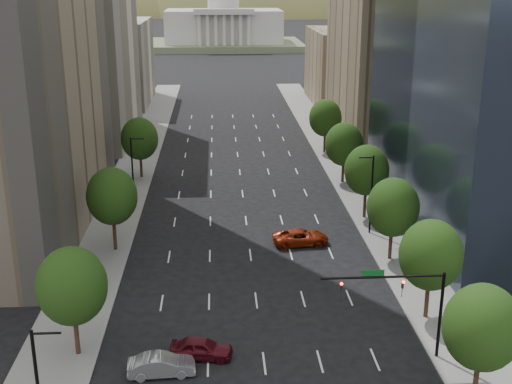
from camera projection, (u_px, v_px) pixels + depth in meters
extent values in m
cube|color=slate|center=(112.00, 223.00, 76.65)|extent=(6.00, 200.00, 0.15)
cube|color=slate|center=(377.00, 217.00, 78.40)|extent=(6.00, 200.00, 0.15)
cube|color=beige|center=(86.00, 36.00, 111.42)|extent=(14.00, 30.00, 35.00)
cube|color=beige|center=(117.00, 62.00, 145.36)|extent=(14.00, 26.00, 18.00)
cube|color=#8C7759|center=(382.00, 51.00, 112.18)|extent=(14.00, 30.00, 30.00)
cube|color=#8C7759|center=(344.00, 67.00, 145.66)|extent=(14.00, 26.00, 16.00)
cylinder|color=#382316|center=(477.00, 374.00, 44.57)|extent=(0.36, 0.36, 3.75)
ellipsoid|color=black|center=(482.00, 327.00, 43.47)|extent=(5.20, 5.20, 5.98)
cylinder|color=#382316|center=(427.00, 296.00, 54.96)|extent=(0.36, 0.36, 4.00)
ellipsoid|color=black|center=(431.00, 255.00, 53.78)|extent=(5.20, 5.20, 5.98)
cylinder|color=#382316|center=(391.00, 242.00, 66.35)|extent=(0.36, 0.36, 3.90)
ellipsoid|color=black|center=(393.00, 207.00, 65.20)|extent=(5.20, 5.20, 5.98)
cylinder|color=#382316|center=(365.00, 202.00, 77.70)|extent=(0.36, 0.36, 4.10)
ellipsoid|color=black|center=(367.00, 170.00, 76.49)|extent=(5.20, 5.20, 5.98)
cylinder|color=#382316|center=(343.00, 170.00, 91.01)|extent=(0.36, 0.36, 3.80)
ellipsoid|color=black|center=(344.00, 144.00, 89.90)|extent=(5.20, 5.20, 5.98)
cylinder|color=#382316|center=(325.00, 141.00, 106.15)|extent=(0.36, 0.36, 4.00)
ellipsoid|color=black|center=(325.00, 118.00, 104.97)|extent=(5.20, 5.20, 5.98)
cylinder|color=#382316|center=(76.00, 331.00, 49.58)|extent=(0.36, 0.36, 4.00)
ellipsoid|color=black|center=(72.00, 286.00, 48.41)|extent=(5.20, 5.20, 5.98)
cylinder|color=#382316|center=(115.00, 232.00, 68.52)|extent=(0.36, 0.36, 4.15)
ellipsoid|color=black|center=(112.00, 196.00, 67.30)|extent=(5.20, 5.20, 5.98)
cylinder|color=#382316|center=(141.00, 164.00, 93.20)|extent=(0.36, 0.36, 3.95)
ellipsoid|color=black|center=(140.00, 139.00, 92.04)|extent=(5.20, 5.20, 5.98)
cylinder|color=black|center=(371.00, 196.00, 72.16)|extent=(0.20, 0.20, 9.00)
cylinder|color=black|center=(366.00, 158.00, 70.77)|extent=(1.60, 0.14, 0.14)
cylinder|color=black|center=(46.00, 333.00, 36.15)|extent=(1.60, 0.14, 0.14)
cylinder|color=black|center=(133.00, 174.00, 80.11)|extent=(0.20, 0.20, 9.00)
cylinder|color=black|center=(137.00, 139.00, 78.81)|extent=(1.60, 0.14, 0.14)
cylinder|color=black|center=(440.00, 316.00, 48.74)|extent=(0.24, 0.24, 7.00)
cylinder|color=black|center=(383.00, 277.00, 47.46)|extent=(9.00, 0.18, 0.18)
imported|color=black|center=(403.00, 283.00, 47.71)|extent=(0.18, 0.22, 1.10)
imported|color=black|center=(341.00, 285.00, 47.46)|extent=(0.18, 0.22, 1.10)
sphere|color=#FF0C07|center=(404.00, 282.00, 47.48)|extent=(0.20, 0.20, 0.20)
sphere|color=#FF0C07|center=(342.00, 284.00, 47.23)|extent=(0.20, 0.20, 0.20)
cube|color=#0C591E|center=(373.00, 273.00, 47.31)|extent=(1.60, 0.06, 0.45)
cube|color=#596647|center=(224.00, 45.00, 257.27)|extent=(60.00, 40.00, 2.50)
cube|color=silver|center=(224.00, 26.00, 255.00)|extent=(44.00, 26.00, 12.00)
cube|color=silver|center=(224.00, 12.00, 239.85)|extent=(22.00, 4.00, 2.00)
cylinder|color=silver|center=(223.00, 0.00, 252.03)|extent=(12.00, 12.00, 7.00)
ellipsoid|color=olive|center=(52.00, 50.00, 554.04)|extent=(380.00, 342.00, 190.00)
ellipsoid|color=olive|center=(263.00, 54.00, 604.88)|extent=(440.00, 396.00, 240.00)
ellipsoid|color=olive|center=(433.00, 41.00, 650.21)|extent=(360.00, 324.00, 200.00)
imported|color=#4A0C14|center=(201.00, 348.00, 49.59)|extent=(4.94, 2.54, 1.61)
imported|color=gray|center=(161.00, 365.00, 47.46)|extent=(4.94, 2.02, 1.59)
imported|color=maroon|center=(301.00, 237.00, 70.45)|extent=(6.23, 3.43, 1.65)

